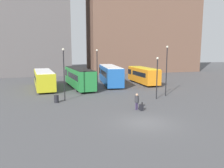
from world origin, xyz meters
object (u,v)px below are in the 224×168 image
object	(u,v)px
lamp_post_3	(167,67)
lamp_post_0	(157,74)
bus_2	(110,74)
bus_1	(79,77)
lamp_post_1	(64,70)
bus_3	(143,75)
trash_bin	(56,99)
bus_0	(44,79)
traveler	(137,100)
lamp_post_2	(97,67)
suitcase	(141,107)

from	to	relation	value
lamp_post_3	lamp_post_0	bearing A→B (deg)	-146.03
bus_2	lamp_post_0	xyz separation A→B (m)	(2.39, -12.94, 1.27)
bus_1	lamp_post_1	world-z (taller)	lamp_post_1
bus_3	trash_bin	world-z (taller)	bus_3
bus_2	trash_bin	xyz separation A→B (m)	(-9.40, -11.66, -1.33)
lamp_post_0	bus_3	bearing A→B (deg)	74.01
lamp_post_3	bus_2	bearing A→B (deg)	110.74
lamp_post_1	trash_bin	world-z (taller)	lamp_post_1
bus_0	bus_2	xyz separation A→B (m)	(11.01, 1.54, 0.23)
bus_0	trash_bin	xyz separation A→B (m)	(1.61, -10.12, -1.10)
bus_0	lamp_post_1	xyz separation A→B (m)	(2.60, -9.28, 2.04)
bus_3	traveler	world-z (taller)	bus_3
lamp_post_1	lamp_post_2	size ratio (longest dim) A/B	1.01
bus_2	suitcase	bearing A→B (deg)	-178.70
bus_0	bus_2	distance (m)	11.12
bus_2	trash_bin	distance (m)	15.04
suitcase	trash_bin	xyz separation A→B (m)	(-7.96, 5.65, 0.12)
lamp_post_3	lamp_post_1	bearing A→B (deg)	176.53
suitcase	lamp_post_0	xyz separation A→B (m)	(3.83, 4.37, 2.72)
traveler	lamp_post_0	world-z (taller)	lamp_post_0
suitcase	lamp_post_1	world-z (taller)	lamp_post_1
bus_0	lamp_post_0	size ratio (longest dim) A/B	2.01
lamp_post_3	lamp_post_2	bearing A→B (deg)	146.47
bus_0	lamp_post_3	distance (m)	18.53
lamp_post_1	bus_3	bearing A→B (deg)	35.26
bus_3	suitcase	xyz separation A→B (m)	(-7.34, -16.61, -1.25)
suitcase	lamp_post_3	bearing A→B (deg)	-54.58
lamp_post_1	lamp_post_2	distance (m)	6.61
traveler	trash_bin	distance (m)	9.28
bus_3	suitcase	distance (m)	18.21
bus_1	bus_0	bearing A→B (deg)	80.16
traveler	lamp_post_0	bearing A→B (deg)	-55.35
traveler	lamp_post_1	distance (m)	9.38
bus_2	lamp_post_2	world-z (taller)	lamp_post_2
traveler	lamp_post_2	xyz separation A→B (m)	(-1.82, 10.59, 2.55)
traveler	bus_3	bearing A→B (deg)	-34.29
bus_2	lamp_post_2	distance (m)	7.47
suitcase	trash_bin	world-z (taller)	suitcase
lamp_post_0	lamp_post_2	distance (m)	8.93
bus_2	lamp_post_3	world-z (taller)	lamp_post_3
bus_0	bus_3	bearing A→B (deg)	-92.68
lamp_post_2	lamp_post_3	xyz separation A→B (m)	(7.97, -5.28, 0.22)
bus_2	traveler	bearing A→B (deg)	-179.88
bus_2	bus_0	bearing A→B (deg)	104.03
traveler	bus_2	bearing A→B (deg)	-14.92
bus_1	lamp_post_1	bearing A→B (deg)	157.03
lamp_post_0	bus_2	bearing A→B (deg)	100.47
lamp_post_0	trash_bin	size ratio (longest dim) A/B	5.97
bus_0	traveler	world-z (taller)	bus_0
lamp_post_3	trash_bin	size ratio (longest dim) A/B	7.58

